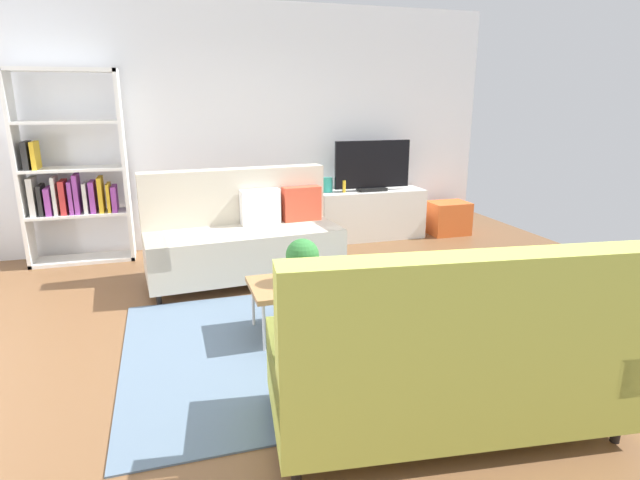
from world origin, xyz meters
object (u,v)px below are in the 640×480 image
(coffee_table, at_px, (321,284))
(tv, at_px, (372,166))
(storage_trunk, at_px, (448,218))
(table_book_0, at_px, (304,277))
(tv_console, at_px, (370,214))
(potted_plant, at_px, (302,258))
(couch_beige, at_px, (243,236))
(bookshelf, at_px, (71,177))
(bottle_0, at_px, (344,186))
(vase_0, at_px, (327,185))
(couch_green, at_px, (446,358))

(coffee_table, relative_size, tv, 1.10)
(storage_trunk, height_order, table_book_0, table_book_0)
(tv_console, height_order, tv, tv)
(potted_plant, bearing_deg, couch_beige, 99.88)
(bookshelf, xyz_separation_m, table_book_0, (1.97, -2.44, -0.53))
(potted_plant, bearing_deg, bookshelf, 127.63)
(bottle_0, bearing_deg, couch_beige, -144.11)
(tv, distance_m, bottle_0, 0.45)
(tv, relative_size, bottle_0, 6.54)
(potted_plant, bearing_deg, bottle_0, 63.95)
(coffee_table, bearing_deg, vase_0, 71.30)
(tv_console, height_order, storage_trunk, tv_console)
(tv_console, relative_size, bottle_0, 9.15)
(storage_trunk, xyz_separation_m, potted_plant, (-2.69, -2.40, 0.39))
(couch_green, distance_m, bookshelf, 4.63)
(table_book_0, xyz_separation_m, vase_0, (0.98, 2.47, 0.30))
(couch_green, bearing_deg, bottle_0, 85.52)
(couch_beige, relative_size, table_book_0, 8.17)
(coffee_table, distance_m, storage_trunk, 3.51)
(storage_trunk, bearing_deg, coffee_table, -136.58)
(coffee_table, relative_size, storage_trunk, 2.12)
(couch_green, distance_m, bottle_0, 3.98)
(tv, bearing_deg, storage_trunk, -4.16)
(couch_green, height_order, coffee_table, couch_green)
(bookshelf, height_order, storage_trunk, bookshelf)
(tv, bearing_deg, potted_plant, -122.67)
(couch_beige, distance_m, coffee_table, 1.48)
(coffee_table, xyz_separation_m, tv, (1.45, 2.49, 0.56))
(tv_console, xyz_separation_m, vase_0, (-0.58, 0.05, 0.41))
(couch_beige, xyz_separation_m, storage_trunk, (2.93, 0.99, -0.23))
(tv_console, distance_m, tv, 0.63)
(tv, height_order, table_book_0, tv)
(tv, bearing_deg, bookshelf, 179.35)
(couch_green, bearing_deg, tv_console, 80.31)
(tv, height_order, storage_trunk, tv)
(couch_beige, height_order, tv_console, couch_beige)
(couch_beige, height_order, coffee_table, couch_beige)
(couch_green, bearing_deg, couch_beige, 110.08)
(storage_trunk, bearing_deg, bookshelf, 178.52)
(tv_console, bearing_deg, potted_plant, -122.46)
(couch_beige, bearing_deg, table_book_0, 97.22)
(couch_beige, distance_m, bottle_0, 1.81)
(potted_plant, xyz_separation_m, table_book_0, (0.03, 0.08, -0.18))
(coffee_table, bearing_deg, storage_trunk, 43.42)
(couch_beige, relative_size, bottle_0, 12.81)
(tv_console, relative_size, storage_trunk, 2.69)
(tv_console, relative_size, potted_plant, 4.04)
(couch_beige, distance_m, vase_0, 1.72)
(couch_green, height_order, table_book_0, couch_green)
(potted_plant, distance_m, bottle_0, 2.74)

